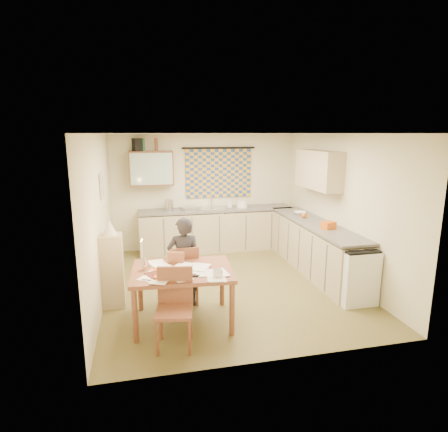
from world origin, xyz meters
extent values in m
cube|color=brown|center=(0.00, 0.00, -0.01)|extent=(4.00, 4.50, 0.02)
cube|color=white|center=(0.00, 0.00, 2.51)|extent=(4.00, 4.50, 0.02)
cube|color=beige|center=(0.00, 2.26, 1.25)|extent=(4.00, 0.02, 2.50)
cube|color=beige|center=(0.00, -2.26, 1.25)|extent=(4.00, 0.02, 2.50)
cube|color=beige|center=(-2.01, 0.00, 1.25)|extent=(0.02, 4.50, 2.50)
cube|color=beige|center=(2.01, 0.00, 1.25)|extent=(0.02, 4.50, 2.50)
cube|color=navy|center=(0.30, 2.22, 1.65)|extent=(1.45, 0.03, 1.05)
cylinder|color=black|center=(0.30, 2.20, 2.20)|extent=(1.60, 0.04, 0.04)
cube|color=brown|center=(-1.15, 2.08, 1.80)|extent=(0.90, 0.34, 0.70)
cube|color=#99B2A5|center=(-1.15, 1.91, 1.80)|extent=(0.84, 0.02, 0.64)
cube|color=tan|center=(1.83, 0.55, 1.85)|extent=(0.34, 1.30, 0.70)
cube|color=beige|center=(-1.97, 0.40, 1.70)|extent=(0.04, 0.50, 0.40)
cube|color=beige|center=(-1.95, 0.40, 1.70)|extent=(0.01, 0.42, 0.32)
cube|color=tan|center=(0.19, 1.95, 0.43)|extent=(3.30, 0.60, 0.86)
cube|color=#53504E|center=(0.19, 1.95, 0.90)|extent=(3.30, 0.62, 0.04)
cube|color=tan|center=(1.70, 0.30, 0.43)|extent=(0.60, 2.95, 0.86)
cube|color=#53504E|center=(1.70, 0.30, 0.90)|extent=(0.62, 2.95, 0.04)
cube|color=white|center=(1.70, -1.04, 0.41)|extent=(0.55, 0.55, 0.82)
cube|color=black|center=(1.70, -1.04, 0.83)|extent=(0.52, 0.52, 0.03)
cube|color=silver|center=(0.12, 1.95, 0.88)|extent=(0.67, 0.60, 0.10)
cylinder|color=silver|center=(0.12, 2.13, 1.06)|extent=(0.03, 0.03, 0.28)
cube|color=silver|center=(-0.39, 1.95, 0.95)|extent=(0.42, 0.39, 0.06)
cylinder|color=silver|center=(-0.82, 1.95, 1.04)|extent=(0.19, 0.19, 0.24)
cylinder|color=white|center=(0.76, 1.95, 1.00)|extent=(0.25, 0.25, 0.16)
imported|color=white|center=(0.49, 2.00, 1.01)|extent=(0.13, 0.13, 0.17)
imported|color=white|center=(1.70, 1.00, 0.95)|extent=(0.39, 0.39, 0.06)
cube|color=#DA5E11|center=(1.70, -0.18, 0.98)|extent=(0.26, 0.22, 0.12)
sphere|color=#DA5E11|center=(1.65, 0.69, 0.97)|extent=(0.10, 0.10, 0.10)
cube|color=black|center=(-1.41, 2.08, 2.28)|extent=(0.22, 0.24, 0.26)
cylinder|color=#195926|center=(-1.29, 2.08, 2.28)|extent=(0.09, 0.09, 0.26)
cylinder|color=brown|center=(-1.03, 2.08, 2.28)|extent=(0.08, 0.08, 0.26)
cube|color=brown|center=(-0.90, -1.13, 0.72)|extent=(1.37, 1.08, 0.05)
cube|color=brown|center=(-0.83, -0.55, 0.44)|extent=(0.45, 0.45, 0.04)
cube|color=brown|center=(-0.82, -0.74, 0.69)|extent=(0.41, 0.07, 0.45)
cube|color=brown|center=(-1.06, -1.73, 0.46)|extent=(0.50, 0.50, 0.04)
cube|color=brown|center=(-1.03, -1.54, 0.71)|extent=(0.43, 0.12, 0.47)
imported|color=black|center=(-0.81, -0.61, 0.67)|extent=(0.54, 0.40, 1.34)
cube|color=tan|center=(-1.84, -0.42, 0.54)|extent=(0.32, 0.30, 1.09)
cone|color=beige|center=(-1.84, -0.42, 1.20)|extent=(0.20, 0.20, 0.22)
cube|color=brown|center=(-0.95, -0.87, 0.83)|extent=(0.24, 0.17, 0.16)
imported|color=white|center=(-0.50, -1.51, 0.80)|extent=(0.18, 0.18, 0.10)
imported|color=maroon|center=(-1.34, -1.36, 0.76)|extent=(0.43, 0.45, 0.03)
imported|color=#DA5E11|center=(-1.31, -1.18, 0.76)|extent=(0.21, 0.26, 0.02)
cube|color=#DA5E11|center=(-1.21, -1.42, 0.77)|extent=(0.14, 0.11, 0.04)
cube|color=black|center=(-0.78, -1.42, 0.76)|extent=(0.14, 0.07, 0.02)
cylinder|color=silver|center=(-1.39, -1.04, 0.84)|extent=(0.07, 0.07, 0.18)
cylinder|color=white|center=(-1.41, -1.07, 1.04)|extent=(0.03, 0.03, 0.22)
sphere|color=#FFCC66|center=(-1.40, -1.05, 1.16)|extent=(0.02, 0.02, 0.02)
cube|color=white|center=(-0.51, -1.53, 0.75)|extent=(0.24, 0.32, 0.00)
cube|color=white|center=(-1.21, -0.82, 0.75)|extent=(0.26, 0.33, 0.00)
cube|color=white|center=(-1.32, -1.32, 0.75)|extent=(0.34, 0.36, 0.00)
cube|color=white|center=(-0.82, -1.18, 0.76)|extent=(0.26, 0.33, 0.00)
cube|color=white|center=(-0.65, -1.32, 0.76)|extent=(0.24, 0.32, 0.00)
cube|color=white|center=(-0.70, -1.11, 0.76)|extent=(0.34, 0.36, 0.00)
cube|color=white|center=(-0.53, -1.53, 0.76)|extent=(0.25, 0.32, 0.00)
cube|color=white|center=(-0.95, -1.44, 0.76)|extent=(0.31, 0.35, 0.00)
cube|color=white|center=(-0.45, -1.40, 0.76)|extent=(0.25, 0.32, 0.00)
cube|color=white|center=(-1.15, -0.98, 0.77)|extent=(0.32, 0.36, 0.00)
cube|color=white|center=(-0.66, -1.15, 0.77)|extent=(0.33, 0.36, 0.00)
cube|color=white|center=(-1.28, -1.31, 0.77)|extent=(0.31, 0.35, 0.00)
cube|color=white|center=(-0.88, -1.06, 0.77)|extent=(0.34, 0.36, 0.00)
cube|color=white|center=(-1.20, -1.49, 0.77)|extent=(0.31, 0.36, 0.00)
camera|label=1|loc=(-1.38, -5.80, 2.49)|focal=30.00mm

